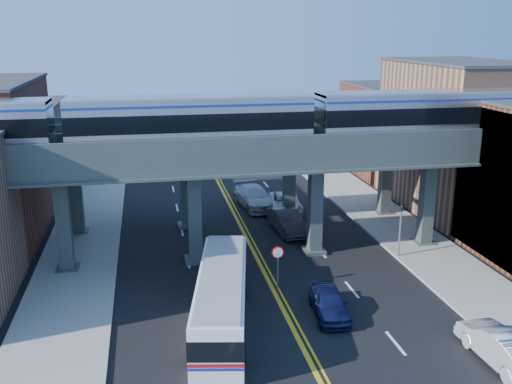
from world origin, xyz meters
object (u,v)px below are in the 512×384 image
traffic_signal (400,225)px  car_lane_c (285,203)px  stop_sign (278,260)px  car_lane_a (329,302)px  transit_bus (222,300)px  car_lane_b (287,221)px  car_lane_d (255,197)px  transit_train (191,121)px  car_parked_curb (502,346)px

traffic_signal → car_lane_c: size_ratio=0.78×
stop_sign → car_lane_a: bearing=-62.1°
stop_sign → car_lane_a: size_ratio=0.63×
transit_bus → traffic_signal: bearing=-51.6°
car_lane_b → car_lane_c: (1.08, 4.91, -0.10)m
car_lane_d → transit_bus: bearing=-113.2°
transit_train → car_lane_a: transit_train is taller
transit_bus → car_parked_curb: transit_bus is taller
transit_train → car_lane_b: 11.86m
transit_train → car_lane_d: 15.05m
stop_sign → car_lane_d: (1.72, 15.98, -0.89)m
stop_sign → car_parked_curb: 12.51m
transit_train → car_lane_c: size_ratio=8.64×
car_lane_a → transit_bus: bearing=-173.8°
car_lane_b → car_parked_curb: bearing=-79.2°
car_lane_b → stop_sign: bearing=-112.2°
car_lane_a → traffic_signal: bearing=49.3°
stop_sign → transit_bus: size_ratio=0.24×
traffic_signal → car_lane_b: size_ratio=0.81×
transit_bus → car_lane_b: size_ratio=2.19×
traffic_signal → car_lane_c: bearing=113.7°
stop_sign → traffic_signal: traffic_signal is taller
car_lane_c → car_lane_d: bearing=149.0°
transit_bus → car_lane_c: size_ratio=2.10×
car_lane_b → car_parked_curb: (5.26, -18.76, -0.01)m
transit_bus → car_lane_b: bearing=-16.5°
stop_sign → car_lane_d: 16.10m
transit_train → car_parked_curb: transit_train is taller
transit_bus → car_lane_b: 14.61m
car_lane_d → car_lane_c: bearing=-45.6°
transit_train → stop_sign: 9.96m
transit_train → car_lane_a: bearing=-54.1°
traffic_signal → car_lane_a: bearing=-136.4°
stop_sign → car_lane_a: (1.93, -3.64, -1.04)m
transit_bus → car_lane_d: (5.46, 19.67, -0.56)m
car_lane_c → car_parked_curb: car_parked_curb is taller
traffic_signal → car_lane_a: size_ratio=0.97×
car_lane_b → car_lane_c: car_lane_b is taller
car_lane_c → car_parked_curb: bearing=-73.1°
transit_train → car_parked_curb: 20.84m
transit_train → transit_bus: (0.58, -8.68, -7.77)m
car_lane_a → car_lane_d: car_lane_d is taller
car_parked_curb → car_lane_d: bearing=-77.8°
stop_sign → traffic_signal: bearing=18.6°
transit_train → car_lane_a: (6.25, -8.64, -8.49)m
traffic_signal → car_lane_d: traffic_signal is taller
car_lane_b → transit_bus: bearing=-121.9°
transit_train → car_lane_c: bearing=48.0°
traffic_signal → car_parked_curb: size_ratio=0.82×
car_lane_a → stop_sign: bearing=123.6°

